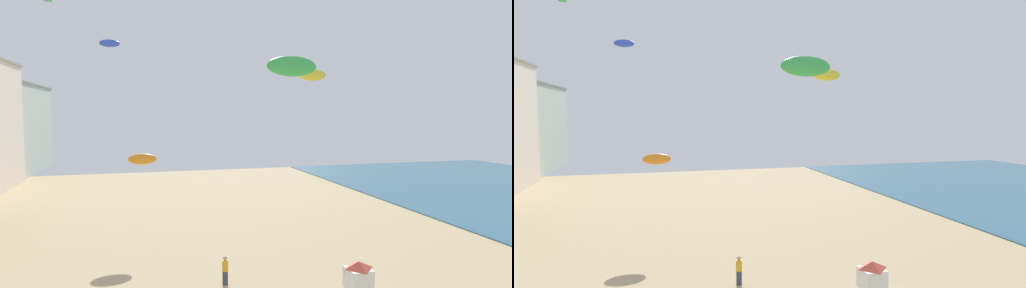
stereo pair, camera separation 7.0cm
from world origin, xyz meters
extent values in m
cube|color=#383D4C|center=(0.95, 12.95, 0.40)|extent=(0.28, 0.18, 0.80)
cylinder|color=gold|center=(0.95, 12.95, 1.10)|extent=(0.34, 0.34, 0.60)
sphere|color=tan|center=(0.95, 12.95, 1.52)|extent=(0.24, 0.24, 0.24)
cube|color=white|center=(6.48, 8.03, 1.70)|extent=(1.10, 1.10, 1.00)
pyramid|color=#D14C3D|center=(6.48, 8.03, 2.38)|extent=(1.10, 1.10, 0.35)
ellipsoid|color=orange|center=(-3.43, 25.66, 5.86)|extent=(2.28, 0.63, 0.89)
ellipsoid|color=yellow|center=(10.51, 23.39, 12.85)|extent=(2.52, 0.70, 0.98)
ellipsoid|color=green|center=(4.21, 11.23, 12.06)|extent=(2.73, 0.76, 1.06)
ellipsoid|color=blue|center=(-5.98, 28.96, 15.65)|extent=(1.70, 0.47, 0.66)
camera|label=1|loc=(-3.35, -9.20, 9.60)|focal=28.93mm
camera|label=2|loc=(-3.28, -9.22, 9.60)|focal=28.93mm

